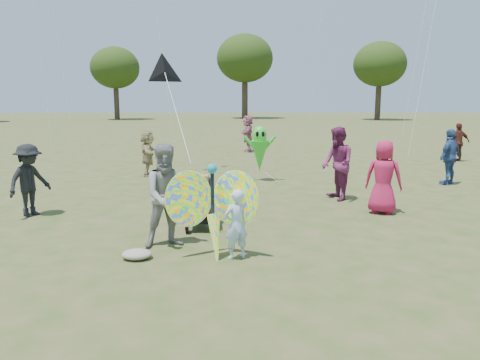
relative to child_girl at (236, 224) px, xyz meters
name	(u,v)px	position (x,y,z in m)	size (l,w,h in m)	color
ground	(256,265)	(0.30, -0.33, -0.57)	(160.00, 160.00, 0.00)	#51592B
child_girl	(236,224)	(0.00, 0.00, 0.00)	(0.42, 0.27, 1.15)	#ACCEF3
adult_man	(168,196)	(-1.17, 0.70, 0.34)	(0.88, 0.69, 1.82)	gray
grey_bag	(137,254)	(-1.62, 0.02, -0.49)	(0.49, 0.40, 0.16)	gray
crowd_a	(384,177)	(3.39, 2.98, 0.26)	(0.82, 0.53, 1.67)	#AB1B45
crowd_b	(29,180)	(-4.51, 2.96, 0.23)	(1.04, 0.60, 1.61)	black
crowd_c	(450,157)	(6.60, 6.51, 0.27)	(0.99, 0.41, 1.69)	#304C84
crowd_d	(148,153)	(-2.79, 8.34, 0.20)	(1.43, 0.46, 1.54)	tan
crowd_e	(337,164)	(2.68, 4.43, 0.37)	(0.92, 0.71, 1.88)	#6C2450
crowd_h	(458,142)	(9.48, 11.76, 0.22)	(0.93, 0.39, 1.59)	#55241C
crowd_j	(248,133)	(0.90, 15.71, 0.32)	(1.66, 0.53, 1.79)	#A25C71
jogging_stroller	(200,198)	(-0.68, 1.89, 0.04)	(0.53, 1.06, 1.09)	black
butterfly_kite	(213,211)	(-0.37, 0.08, 0.21)	(1.74, 0.75, 1.75)	orange
delta_kite_rig	(165,72)	(-1.42, 2.61, 2.54)	(1.10, 2.15, 2.08)	black
alien_kite	(260,151)	(0.90, 7.29, 0.40)	(1.12, 0.69, 1.74)	green
tree_line	(264,58)	(3.96, 44.66, 6.29)	(91.78, 33.60, 10.79)	#3A2D21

